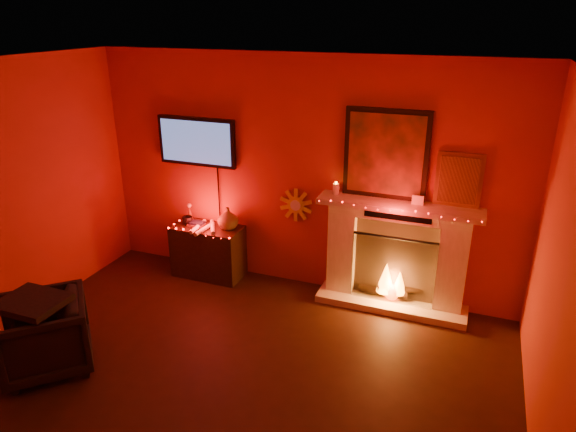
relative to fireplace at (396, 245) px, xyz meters
name	(u,v)px	position (x,y,z in m)	size (l,w,h in m)	color
room	(184,274)	(-1.14, -2.39, 0.63)	(5.00, 5.00, 5.00)	black
fireplace	(396,245)	(0.00, 0.00, 0.00)	(1.72, 0.40, 2.18)	beige
tv	(197,142)	(-2.44, 0.06, 0.92)	(1.00, 0.07, 1.24)	black
sunburst_clock	(296,205)	(-1.19, 0.09, 0.28)	(0.40, 0.03, 0.40)	gold
console_table	(209,248)	(-2.25, -0.13, -0.36)	(0.86, 0.52, 0.92)	black
armchair	(44,335)	(-2.77, -2.26, -0.38)	(0.74, 0.76, 0.69)	black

